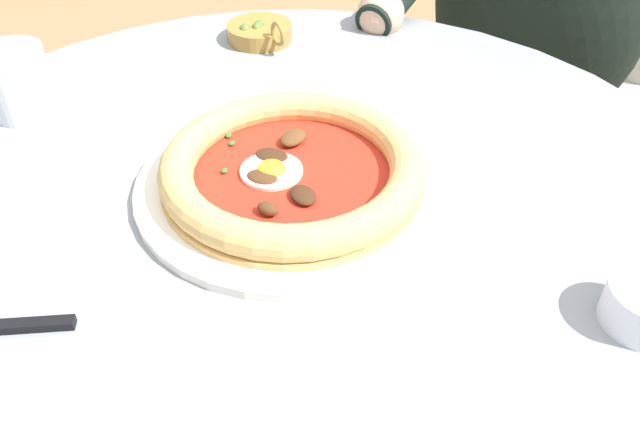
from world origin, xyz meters
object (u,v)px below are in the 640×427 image
object	(u,v)px
pizza_on_plate	(292,172)
diner_person	(515,101)
cafe_chair_diner	(546,60)
olive_pan	(260,32)
dining_table	(290,275)
water_glass	(19,86)

from	to	relation	value
pizza_on_plate	diner_person	xyz separation A→B (m)	(-0.64, 0.27, -0.25)
pizza_on_plate	cafe_chair_diner	distance (m)	0.86
pizza_on_plate	olive_pan	distance (m)	0.35
dining_table	pizza_on_plate	world-z (taller)	pizza_on_plate
dining_table	pizza_on_plate	bearing A→B (deg)	137.14
dining_table	diner_person	size ratio (longest dim) A/B	0.83
diner_person	water_glass	bearing A→B (deg)	-47.17
pizza_on_plate	water_glass	xyz separation A→B (m)	(-0.07, -0.35, 0.02)
pizza_on_plate	diner_person	world-z (taller)	diner_person
cafe_chair_diner	water_glass	bearing A→B (deg)	-43.84
water_glass	olive_pan	xyz separation A→B (m)	(-0.25, 0.21, -0.02)
diner_person	pizza_on_plate	bearing A→B (deg)	-22.50
diner_person	cafe_chair_diner	size ratio (longest dim) A/B	1.30
cafe_chair_diner	diner_person	bearing A→B (deg)	-23.56
olive_pan	water_glass	bearing A→B (deg)	-40.24
water_glass	diner_person	bearing A→B (deg)	132.83
olive_pan	dining_table	bearing A→B (deg)	21.15
pizza_on_plate	cafe_chair_diner	xyz separation A→B (m)	(-0.77, 0.32, -0.22)
pizza_on_plate	diner_person	size ratio (longest dim) A/B	0.28
dining_table	diner_person	world-z (taller)	diner_person
pizza_on_plate	water_glass	world-z (taller)	water_glass
diner_person	cafe_chair_diner	world-z (taller)	diner_person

